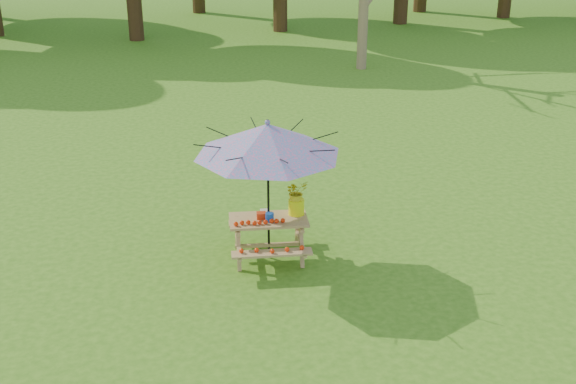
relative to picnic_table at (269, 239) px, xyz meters
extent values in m
plane|color=#366813|center=(-1.15, -1.70, -0.33)|extent=(120.00, 120.00, 0.00)
cube|color=#9F7E47|center=(0.00, 0.00, 0.32)|extent=(1.20, 0.62, 0.04)
cube|color=#9F7E47|center=(0.00, -0.55, 0.03)|extent=(1.20, 0.22, 0.04)
cube|color=#9F7E47|center=(0.00, 0.55, 0.03)|extent=(1.20, 0.22, 0.04)
cylinder|color=black|center=(0.00, 0.00, 0.80)|extent=(0.04, 0.04, 2.25)
cone|color=teal|center=(0.00, 0.00, 1.62)|extent=(2.54, 2.54, 0.47)
sphere|color=teal|center=(0.00, 0.00, 1.88)|extent=(0.08, 0.08, 0.08)
cube|color=red|center=(-0.11, 0.02, 0.39)|extent=(0.14, 0.12, 0.10)
cylinder|color=#1545AD|center=(0.01, -0.09, 0.41)|extent=(0.13, 0.13, 0.13)
cube|color=beige|center=(-0.05, 0.17, 0.38)|extent=(0.13, 0.13, 0.07)
cylinder|color=#FAFF0D|center=(0.44, 0.13, 0.47)|extent=(0.25, 0.25, 0.25)
imported|color=gold|center=(0.44, 0.13, 0.72)|extent=(0.42, 0.40, 0.37)
camera|label=1|loc=(-0.81, -10.01, 4.97)|focal=45.00mm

